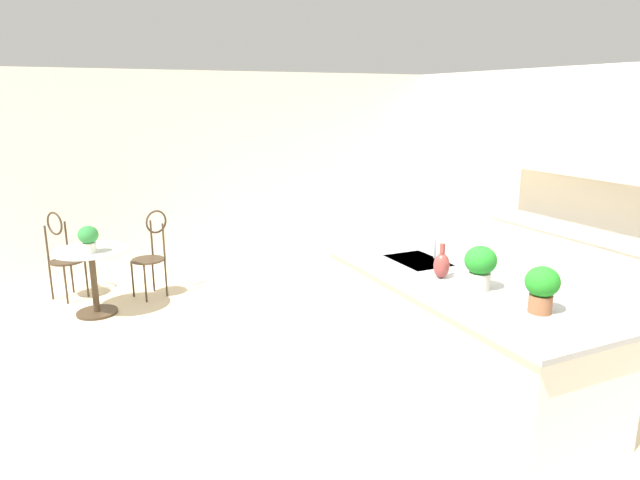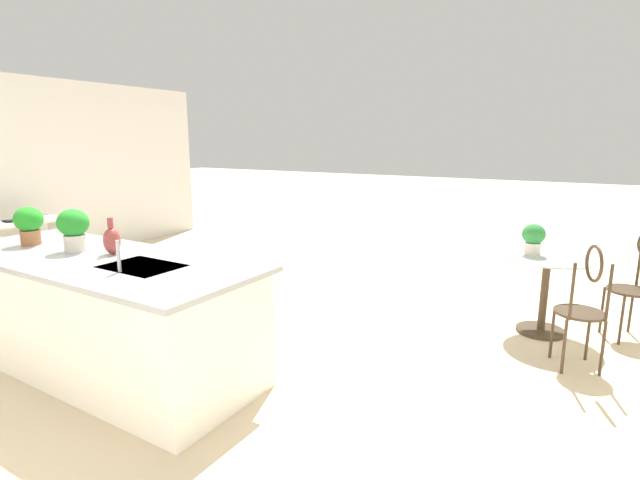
% 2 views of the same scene
% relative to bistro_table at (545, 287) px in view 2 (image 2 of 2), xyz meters
% --- Properties ---
extents(ground_plane, '(40.00, 40.00, 0.00)m').
position_rel_bistro_table_xyz_m(ground_plane, '(2.61, 1.76, -0.45)').
color(ground_plane, beige).
extents(kitchen_island, '(2.80, 1.06, 0.92)m').
position_rel_bistro_table_xyz_m(kitchen_island, '(2.91, 2.61, 0.02)').
color(kitchen_island, white).
rests_on(kitchen_island, ground).
extents(bistro_table, '(0.80, 0.80, 0.74)m').
position_rel_bistro_table_xyz_m(bistro_table, '(0.00, 0.00, 0.00)').
color(bistro_table, '#3D2D1E').
rests_on(bistro_table, ground).
extents(chair_near_window, '(0.53, 0.53, 1.04)m').
position_rel_bistro_table_xyz_m(chair_near_window, '(-0.72, -0.28, 0.13)').
color(chair_near_window, '#3D2D1E').
rests_on(chair_near_window, ground).
extents(chair_by_island, '(0.50, 0.52, 1.04)m').
position_rel_bistro_table_xyz_m(chair_by_island, '(-0.35, 0.68, 0.13)').
color(chair_by_island, '#3D2D1E').
rests_on(chair_by_island, ground).
extents(sink_faucet, '(0.02, 0.02, 0.22)m').
position_rel_bistro_table_xyz_m(sink_faucet, '(2.36, 2.79, 0.58)').
color(sink_faucet, '#B2B5BA').
rests_on(sink_faucet, kitchen_island).
extents(writing_desk, '(0.60, 1.20, 0.74)m').
position_rel_bistro_table_xyz_m(writing_desk, '(6.26, 1.53, 0.06)').
color(writing_desk, white).
rests_on(writing_desk, ground).
extents(keyboard, '(0.16, 0.44, 0.03)m').
position_rel_bistro_table_xyz_m(keyboard, '(6.28, 1.43, 0.31)').
color(keyboard, black).
rests_on(keyboard, writing_desk).
extents(potted_plant_on_table, '(0.21, 0.21, 0.29)m').
position_rel_bistro_table_xyz_m(potted_plant_on_table, '(0.14, -0.02, 0.46)').
color(potted_plant_on_table, beige).
rests_on(potted_plant_on_table, bistro_table).
extents(potted_plant_counter_near, '(0.24, 0.24, 0.34)m').
position_rel_bistro_table_xyz_m(potted_plant_counter_near, '(3.21, 2.57, 0.67)').
color(potted_plant_counter_near, beige).
rests_on(potted_plant_counter_near, kitchen_island).
extents(potted_plant_counter_far, '(0.23, 0.23, 0.32)m').
position_rel_bistro_table_xyz_m(potted_plant_counter_far, '(3.76, 2.63, 0.66)').
color(potted_plant_counter_far, '#9E603D').
rests_on(potted_plant_counter_far, kitchen_island).
extents(vase_on_counter, '(0.13, 0.13, 0.29)m').
position_rel_bistro_table_xyz_m(vase_on_counter, '(2.86, 2.48, 0.58)').
color(vase_on_counter, '#993D38').
rests_on(vase_on_counter, kitchen_island).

